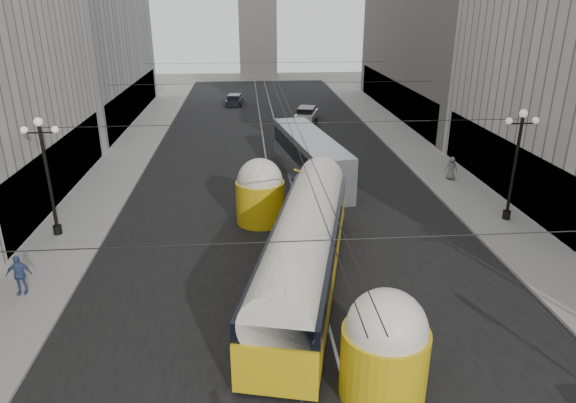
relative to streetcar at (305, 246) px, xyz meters
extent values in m
cube|color=black|center=(-0.15, 20.57, -1.87)|extent=(20.00, 85.00, 0.02)
cube|color=gray|center=(-12.15, 24.07, -1.80)|extent=(4.00, 72.00, 0.15)
cube|color=gray|center=(11.85, 24.07, -1.80)|extent=(4.00, 72.00, 0.15)
cube|color=gray|center=(-0.90, 20.57, -1.87)|extent=(0.12, 85.00, 0.04)
cube|color=gray|center=(0.60, 20.57, -1.87)|extent=(0.12, 85.00, 0.04)
cube|color=black|center=(-14.20, 12.07, 0.13)|extent=(0.10, 18.00, 3.60)
cube|color=black|center=(-14.20, 36.07, 0.13)|extent=(0.10, 25.20, 3.60)
cube|color=black|center=(13.90, 10.07, 0.13)|extent=(0.10, 18.00, 3.60)
cube|color=black|center=(13.90, 36.07, 0.13)|extent=(0.10, 28.80, 3.60)
cube|color=#B2AFA8|center=(-0.15, 68.07, 10.13)|extent=(6.00, 6.00, 24.00)
cylinder|color=black|center=(-12.75, 6.07, 1.28)|extent=(0.18, 0.18, 6.00)
cylinder|color=black|center=(-12.75, 6.07, -1.47)|extent=(0.44, 0.44, 0.50)
cylinder|color=black|center=(-12.75, 6.07, 3.88)|extent=(1.60, 0.08, 0.08)
sphere|color=white|center=(-12.75, 6.07, 4.43)|extent=(0.44, 0.44, 0.44)
sphere|color=white|center=(-13.50, 6.07, 4.03)|extent=(0.36, 0.36, 0.36)
sphere|color=white|center=(-12.00, 6.07, 4.03)|extent=(0.36, 0.36, 0.36)
cylinder|color=black|center=(12.45, 6.07, 1.28)|extent=(0.18, 0.18, 6.00)
cylinder|color=black|center=(12.45, 6.07, -1.47)|extent=(0.44, 0.44, 0.50)
cylinder|color=black|center=(12.45, 6.07, 3.88)|extent=(1.60, 0.08, 0.08)
sphere|color=white|center=(12.45, 6.07, 4.43)|extent=(0.44, 0.44, 0.44)
sphere|color=white|center=(11.70, 6.07, 4.03)|extent=(0.36, 0.36, 0.36)
sphere|color=white|center=(13.20, 6.07, 4.03)|extent=(0.36, 0.36, 0.36)
cylinder|color=black|center=(-0.15, -7.93, 4.13)|extent=(25.00, 0.03, 0.03)
cylinder|color=black|center=(-0.15, 6.07, 4.13)|extent=(25.00, 0.03, 0.03)
cylinder|color=black|center=(-0.15, 20.07, 4.13)|extent=(25.00, 0.03, 0.03)
cylinder|color=black|center=(-0.15, 34.07, 4.13)|extent=(25.00, 0.03, 0.03)
cylinder|color=black|center=(-0.15, 24.07, 3.93)|extent=(0.03, 72.00, 0.03)
cylinder|color=black|center=(0.25, 24.07, 3.93)|extent=(0.03, 72.00, 0.03)
cube|color=gold|center=(0.00, 0.00, -0.75)|extent=(6.20, 15.14, 1.81)
cube|color=black|center=(0.00, 0.00, -1.61)|extent=(6.09, 14.71, 0.32)
cube|color=black|center=(0.00, 0.00, 0.42)|extent=(6.16, 14.93, 0.91)
cylinder|color=silver|center=(0.00, 0.00, 0.74)|extent=(5.83, 14.85, 2.45)
cylinder|color=gold|center=(1.73, -7.15, -0.65)|extent=(2.77, 2.77, 2.45)
sphere|color=silver|center=(1.73, -7.15, 0.63)|extent=(2.56, 2.56, 2.56)
cylinder|color=gold|center=(-1.73, 7.15, -0.65)|extent=(2.77, 2.77, 2.45)
sphere|color=silver|center=(-1.73, 7.15, 0.63)|extent=(2.56, 2.56, 2.56)
sphere|color=#FFF2BF|center=(2.00, -8.27, -0.97)|extent=(0.36, 0.36, 0.36)
cube|color=gray|center=(2.03, 14.73, -0.29)|extent=(4.41, 12.47, 3.05)
cube|color=black|center=(2.03, 14.73, 0.21)|extent=(4.36, 12.05, 1.12)
cube|color=black|center=(2.03, 8.67, 0.06)|extent=(2.33, 0.46, 1.43)
cylinder|color=black|center=(0.75, 10.63, -1.36)|extent=(0.30, 1.02, 1.02)
cylinder|color=black|center=(3.30, 10.63, -1.36)|extent=(0.30, 1.02, 1.02)
cylinder|color=black|center=(0.75, 18.82, -1.36)|extent=(0.30, 1.02, 1.02)
cylinder|color=black|center=(3.30, 18.82, -1.36)|extent=(0.30, 1.02, 1.02)
cube|color=silver|center=(4.00, 33.68, -1.39)|extent=(3.04, 4.89, 0.81)
cube|color=black|center=(4.00, 33.68, -0.82)|extent=(2.27, 2.86, 0.76)
cylinder|color=black|center=(3.16, 32.13, -1.55)|extent=(0.22, 0.65, 0.65)
cylinder|color=black|center=(4.84, 32.13, -1.55)|extent=(0.22, 0.65, 0.65)
cylinder|color=black|center=(3.16, 35.23, -1.55)|extent=(0.22, 0.65, 0.65)
cylinder|color=black|center=(4.84, 35.23, -1.55)|extent=(0.22, 0.65, 0.65)
cube|color=black|center=(-3.76, 43.21, -1.45)|extent=(2.15, 4.18, 0.71)
cube|color=black|center=(-3.76, 43.21, -0.95)|extent=(1.72, 2.37, 0.67)
cylinder|color=black|center=(-4.50, 41.85, -1.59)|extent=(0.22, 0.57, 0.57)
cylinder|color=black|center=(-3.02, 41.85, -1.59)|extent=(0.22, 0.57, 0.57)
cylinder|color=black|center=(-4.50, 44.57, -1.59)|extent=(0.22, 0.57, 0.57)
cylinder|color=black|center=(-3.02, 44.57, -1.59)|extent=(0.22, 0.57, 0.57)
imported|color=slate|center=(11.88, 13.22, -0.91)|extent=(0.92, 0.76, 1.63)
imported|color=#3B4F82|center=(-12.25, -0.03, -0.83)|extent=(1.11, 0.70, 1.80)
camera|label=1|loc=(-2.38, -20.11, 10.06)|focal=32.00mm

